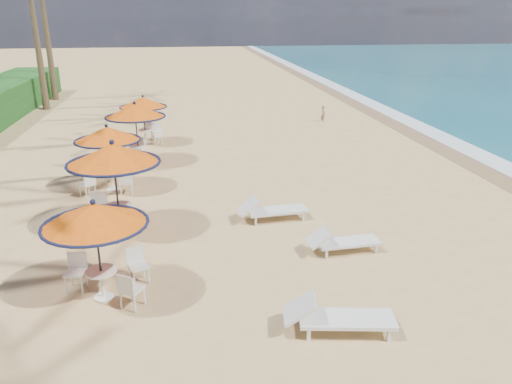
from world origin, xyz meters
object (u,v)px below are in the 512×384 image
station_3 (134,116)px  lounger_mid (341,241)px  lounger_far (270,209)px  station_1 (110,163)px  station_2 (107,142)px  station_0 (98,226)px  lounger_near (335,316)px  station_4 (145,108)px

station_3 → lounger_mid: size_ratio=1.29×
station_3 → lounger_far: (4.22, -6.55, -1.53)m
station_1 → station_2: station_1 is taller
station_2 → station_3: bearing=78.5°
station_0 → lounger_mid: station_0 is taller
station_2 → lounger_near: (5.12, -8.86, -1.30)m
station_0 → lounger_near: station_0 is taller
station_2 → lounger_mid: 8.54m
station_1 → lounger_far: (4.31, 0.11, -1.63)m
station_3 → station_4: station_3 is taller
station_2 → station_4: size_ratio=1.02×
lounger_near → lounger_far: bearing=102.1°
station_4 → lounger_near: station_4 is taller
station_3 → station_1: bearing=-90.8°
station_4 → lounger_far: (4.02, -9.69, -1.28)m
station_4 → lounger_near: 15.81m
station_4 → station_2: bearing=-97.6°
station_0 → lounger_near: size_ratio=1.03×
station_4 → lounger_mid: station_4 is taller
station_3 → lounger_far: size_ratio=1.19×
station_3 → lounger_near: bearing=-69.6°
station_0 → station_3: size_ratio=0.91×
lounger_near → lounger_mid: (1.13, 3.19, -0.04)m
station_2 → lounger_far: size_ratio=1.10×
lounger_mid → station_1: bearing=155.1°
station_0 → station_4: bearing=89.4°
lounger_near → lounger_far: 5.48m
lounger_far → lounger_mid: bearing=-64.0°
station_1 → station_0: bearing=-87.7°
lounger_near → station_2: bearing=129.4°
lounger_mid → lounger_far: (-1.39, 2.28, 0.02)m
station_3 → lounger_far: bearing=-57.2°
lounger_near → lounger_mid: 3.39m
station_3 → lounger_near: station_3 is taller
lounger_near → station_1: bearing=139.8°
station_1 → lounger_near: 7.23m
station_0 → station_4: 13.25m
lounger_mid → lounger_far: lounger_far is taller
lounger_near → lounger_far: size_ratio=1.05×
station_4 → lounger_far: station_4 is taller
station_0 → lounger_mid: bearing=13.0°
station_2 → station_4: (0.84, 6.30, -0.03)m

